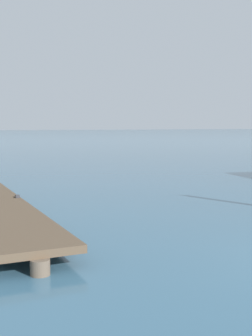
{
  "coord_description": "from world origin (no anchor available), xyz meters",
  "views": [
    {
      "loc": [
        -7.53,
        -5.52,
        2.7
      ],
      "look_at": [
        -2.66,
        6.74,
        1.4
      ],
      "focal_mm": 47.79,
      "sensor_mm": 36.0,
      "label": 1
    }
  ],
  "objects": []
}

